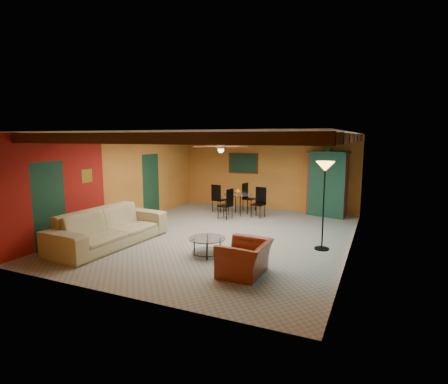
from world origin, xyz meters
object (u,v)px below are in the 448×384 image
at_px(dining_table, 238,200).
at_px(potted_plant, 329,146).
at_px(coffee_table, 207,247).
at_px(vase, 238,183).
at_px(armchair, 245,258).
at_px(armoire, 327,185).
at_px(floor_lamp, 324,206).
at_px(sofa, 110,227).

height_order(dining_table, potted_plant, potted_plant).
xyz_separation_m(coffee_table, potted_plant, (1.80, 5.31, 2.12)).
distance_m(coffee_table, vase, 4.42).
bearing_deg(armchair, dining_table, -155.88).
bearing_deg(coffee_table, armoire, 71.29).
relative_size(floor_lamp, vase, 11.17).
relative_size(coffee_table, vase, 4.35).
bearing_deg(floor_lamp, armchair, -116.94).
height_order(sofa, potted_plant, potted_plant).
xyz_separation_m(armchair, vase, (-2.11, 4.90, 0.76)).
xyz_separation_m(sofa, armoire, (4.32, 5.56, 0.60)).
bearing_deg(potted_plant, armchair, -96.25).
bearing_deg(vase, dining_table, 0.00).
relative_size(armchair, vase, 5.35).
xyz_separation_m(armoire, potted_plant, (0.00, 0.00, 1.28)).
bearing_deg(vase, potted_plant, 21.46).
bearing_deg(sofa, armchair, -93.49).
bearing_deg(coffee_table, armchair, -30.52).
height_order(armchair, vase, vase).
relative_size(coffee_table, potted_plant, 1.68).
distance_m(armchair, armoire, 6.06).
height_order(coffee_table, floor_lamp, floor_lamp).
height_order(armoire, potted_plant, potted_plant).
relative_size(dining_table, potted_plant, 3.99).
height_order(sofa, floor_lamp, floor_lamp).
distance_m(coffee_table, armoire, 5.67).
bearing_deg(armoire, floor_lamp, -69.76).
xyz_separation_m(armchair, dining_table, (-2.11, 4.90, 0.17)).
distance_m(sofa, armoire, 7.06).
xyz_separation_m(armoire, vase, (-2.76, -1.09, 0.04)).
distance_m(armchair, vase, 5.39).
distance_m(armoire, floor_lamp, 3.84).
bearing_deg(coffee_table, floor_lamp, 33.71).
distance_m(coffee_table, dining_table, 4.34).
height_order(sofa, dining_table, dining_table).
height_order(armchair, potted_plant, potted_plant).
bearing_deg(coffee_table, sofa, -174.45).
xyz_separation_m(coffee_table, dining_table, (-0.96, 4.23, 0.29)).
bearing_deg(potted_plant, armoire, 0.00).
bearing_deg(armchair, coffee_table, -119.66).
height_order(sofa, vase, vase).
bearing_deg(armchair, potted_plant, 174.62).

